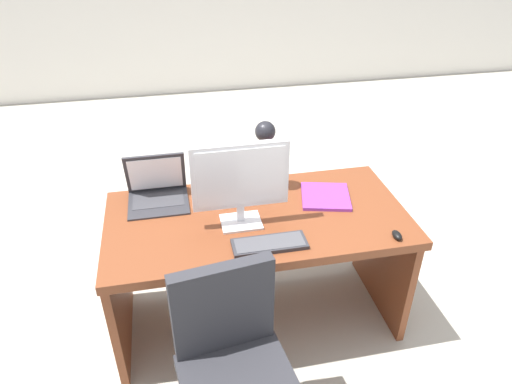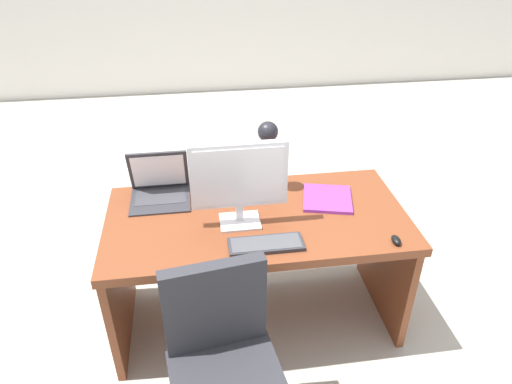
% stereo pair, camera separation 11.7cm
% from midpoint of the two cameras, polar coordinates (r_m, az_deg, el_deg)
% --- Properties ---
extents(ground, '(12.00, 12.00, 0.00)m').
position_cam_midpoint_polar(ground, '(4.05, -4.93, 0.49)').
color(ground, '#B7B2A3').
extents(desk, '(1.55, 0.77, 0.73)m').
position_cam_midpoint_polar(desk, '(2.55, -1.33, -6.02)').
color(desk, brown).
rests_on(desk, ground).
extents(monitor, '(0.47, 0.16, 0.44)m').
position_cam_midpoint_polar(monitor, '(2.21, -3.45, 1.56)').
color(monitor, silver).
rests_on(monitor, desk).
extents(laptop, '(0.32, 0.28, 0.26)m').
position_cam_midpoint_polar(laptop, '(2.57, -13.30, 0.71)').
color(laptop, '#2D2D33').
rests_on(laptop, desk).
extents(keyboard, '(0.35, 0.13, 0.02)m').
position_cam_midpoint_polar(keyboard, '(2.20, 0.13, -6.39)').
color(keyboard, '#2D2D33').
rests_on(keyboard, desk).
extents(mouse, '(0.04, 0.07, 0.03)m').
position_cam_midpoint_polar(mouse, '(2.32, 15.46, -5.12)').
color(mouse, black).
rests_on(mouse, desk).
extents(desk_lamp, '(0.12, 0.15, 0.40)m').
position_cam_midpoint_polar(desk_lamp, '(2.50, -0.25, 6.33)').
color(desk_lamp, black).
rests_on(desk_lamp, desk).
extents(book, '(0.31, 0.32, 0.02)m').
position_cam_midpoint_polar(book, '(2.56, 7.20, -0.56)').
color(book, purple).
rests_on(book, desk).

